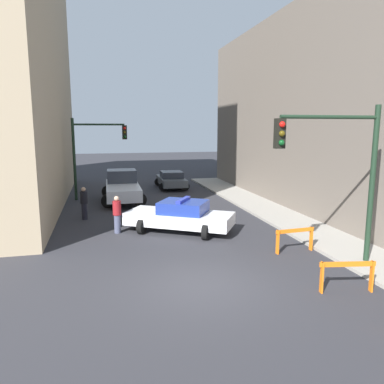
{
  "coord_description": "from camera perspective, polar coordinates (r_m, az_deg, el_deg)",
  "views": [
    {
      "loc": [
        -2.78,
        -10.09,
        4.59
      ],
      "look_at": [
        1.5,
        7.37,
        1.5
      ],
      "focal_mm": 35.0,
      "sensor_mm": 36.0,
      "label": 1
    }
  ],
  "objects": [
    {
      "name": "pedestrian_crossing",
      "position": [
        16.76,
        -11.35,
        -3.3
      ],
      "size": [
        0.48,
        0.48,
        1.66
      ],
      "rotation": [
        0.0,
        0.0,
        5.83
      ],
      "color": "#474C66",
      "rests_on": "ground_plane"
    },
    {
      "name": "parked_car_near",
      "position": [
        28.8,
        -3.16,
        1.92
      ],
      "size": [
        2.33,
        4.34,
        1.31
      ],
      "rotation": [
        0.0,
        0.0,
        -0.02
      ],
      "color": "#474C51",
      "rests_on": "ground_plane"
    },
    {
      "name": "police_car",
      "position": [
        16.67,
        -1.78,
        -3.66
      ],
      "size": [
        4.97,
        4.03,
        1.52
      ],
      "rotation": [
        0.0,
        0.0,
        1.02
      ],
      "color": "white",
      "rests_on": "ground_plane"
    },
    {
      "name": "ground_plane",
      "position": [
        11.43,
        1.54,
        -13.93
      ],
      "size": [
        120.0,
        120.0,
        0.0
      ],
      "primitive_type": "plane",
      "color": "#2D2D33"
    },
    {
      "name": "white_truck",
      "position": [
        24.08,
        -10.56,
        0.79
      ],
      "size": [
        2.69,
        5.43,
        1.9
      ],
      "rotation": [
        0.0,
        0.0,
        -0.01
      ],
      "color": "silver",
      "rests_on": "ground_plane"
    },
    {
      "name": "barrier_corner",
      "position": [
        14.52,
        15.4,
        -6.49
      ],
      "size": [
        1.6,
        0.27,
        0.9
      ],
      "rotation": [
        0.0,
        0.0,
        0.07
      ],
      "color": "orange",
      "rests_on": "ground_plane"
    },
    {
      "name": "traffic_light_far",
      "position": [
        24.85,
        -15.05,
        6.67
      ],
      "size": [
        3.44,
        0.35,
        5.2
      ],
      "color": "black",
      "rests_on": "ground_plane"
    },
    {
      "name": "barrier_back",
      "position": [
        11.57,
        22.57,
        -11.11
      ],
      "size": [
        1.58,
        0.43,
        0.9
      ],
      "rotation": [
        0.0,
        0.0,
        -0.19
      ],
      "color": "orange",
      "rests_on": "ground_plane"
    },
    {
      "name": "traffic_light_near",
      "position": [
        12.89,
        21.98,
        4.33
      ],
      "size": [
        3.64,
        0.35,
        5.2
      ],
      "color": "black",
      "rests_on": "sidewalk_right"
    },
    {
      "name": "pedestrian_corner",
      "position": [
        19.63,
        -16.12,
        -1.58
      ],
      "size": [
        0.51,
        0.51,
        1.66
      ],
      "rotation": [
        0.0,
        0.0,
        5.57
      ],
      "color": "black",
      "rests_on": "ground_plane"
    },
    {
      "name": "sidewalk_right",
      "position": [
        14.25,
        26.76,
        -9.87
      ],
      "size": [
        2.4,
        44.0,
        0.12
      ],
      "color": "#9E998E",
      "rests_on": "ground_plane"
    }
  ]
}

